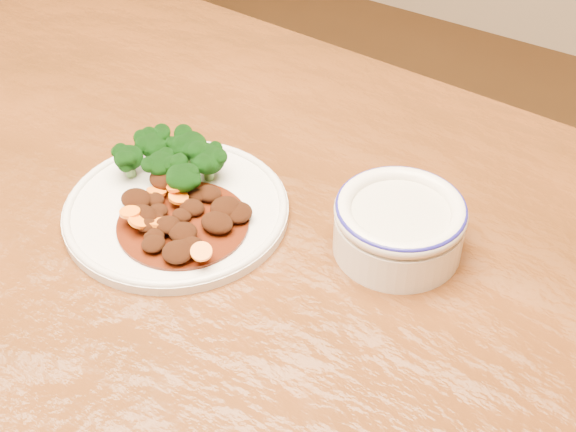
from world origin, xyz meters
The scene contains 5 objects.
dining_table centered at (0.00, 0.00, 0.67)m, with size 1.55×0.99×0.75m.
dinner_plate centered at (0.00, 0.05, 0.76)m, with size 0.24×0.24×0.02m.
broccoli_florets centered at (-0.03, 0.09, 0.79)m, with size 0.11×0.09×0.04m.
mince_stew centered at (0.02, 0.03, 0.77)m, with size 0.14×0.14×0.03m.
dip_bowl centered at (0.22, 0.12, 0.78)m, with size 0.13×0.13×0.06m.
Camera 1 is at (0.45, -0.44, 1.31)m, focal length 50.00 mm.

